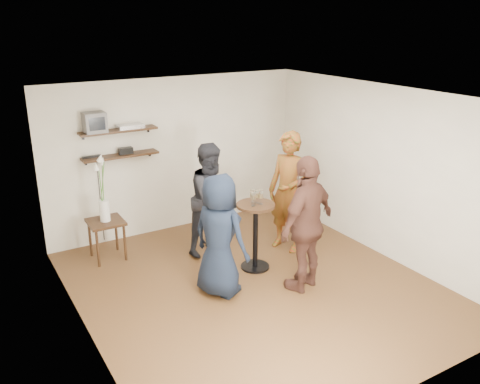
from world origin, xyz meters
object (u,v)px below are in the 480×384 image
crt_monitor (94,122)px  person_brown (307,224)px  person_plaid (288,192)px  person_navy (219,236)px  radio (126,151)px  side_table (106,227)px  drinks_table (255,227)px  person_dark (212,199)px  dvd_deck (130,126)px

crt_monitor → person_brown: 3.51m
person_plaid → person_brown: (-0.52, -1.13, -0.02)m
person_navy → person_brown: bearing=-137.6°
crt_monitor → person_plaid: (2.46, -1.59, -1.07)m
radio → side_table: 1.24m
person_plaid → person_brown: size_ratio=1.02×
radio → drinks_table: size_ratio=0.22×
radio → person_plaid: bearing=-38.2°
radio → person_dark: person_dark is taller
crt_monitor → radio: bearing=0.0°
crt_monitor → person_dark: bearing=-37.9°
drinks_table → person_dark: bearing=108.1°
crt_monitor → person_navy: size_ratio=0.19×
person_navy → person_brown: 1.16m
side_table → drinks_table: (1.76, -1.42, 0.13)m
drinks_table → person_navy: 0.88m
drinks_table → person_dark: (-0.27, 0.82, 0.23)m
person_navy → person_plaid: bearing=-91.5°
crt_monitor → person_plaid: bearing=-32.8°
radio → person_navy: (0.43, -2.26, -0.69)m
crt_monitor → dvd_deck: size_ratio=0.80×
radio → person_navy: size_ratio=0.13×
crt_monitor → side_table: bearing=-101.8°
dvd_deck → side_table: bearing=-143.3°
drinks_table → dvd_deck: bearing=120.3°
side_table → person_brown: person_brown is taller
dvd_deck → person_dark: 1.71m
person_plaid → person_brown: bearing=-46.1°
drinks_table → person_brown: bearing=-70.8°
person_plaid → person_navy: person_plaid is taller
dvd_deck → drinks_table: size_ratio=0.40×
drinks_table → person_dark: person_dark is taller
drinks_table → person_plaid: bearing=21.4°
person_dark → crt_monitor: bearing=124.1°
person_dark → person_brown: size_ratio=0.94×
dvd_deck → person_plaid: 2.66m
drinks_table → person_brown: size_ratio=0.54×
crt_monitor → person_brown: (1.95, -2.72, -1.09)m
dvd_deck → drinks_table: 2.54m
person_dark → person_brown: bearing=-89.4°
drinks_table → person_brown: (0.28, -0.81, 0.29)m
person_dark → person_brown: person_brown is taller
side_table → person_plaid: size_ratio=0.33×
crt_monitor → person_navy: (0.88, -2.26, -1.19)m
radio → dvd_deck: bearing=0.0°
crt_monitor → side_table: crt_monitor is taller
crt_monitor → side_table: (-0.10, -0.48, -1.50)m
crt_monitor → dvd_deck: (0.55, 0.00, -0.12)m
side_table → person_dark: bearing=-21.9°
person_dark → dvd_deck: bearing=109.9°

